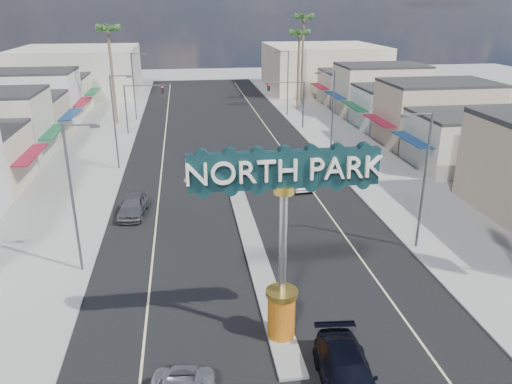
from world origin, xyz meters
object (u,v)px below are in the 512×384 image
object	(u,v)px
gateway_sign	(283,225)
palm_left_far	(108,34)
streetlight_l_far	(135,83)
traffic_signal_left	(141,99)
traffic_signal_right	(290,96)
streetlight_l_near	(75,192)
car_parked_left	(133,206)
streetlight_r_mid	(331,111)
suv_right	(347,375)
car_parked_right	(297,177)
streetlight_r_far	(287,80)
palm_right_far	(304,22)
streetlight_l_mid	(116,118)
streetlight_r_near	(422,175)
palm_right_mid	(299,37)

from	to	relation	value
gateway_sign	palm_left_far	bearing A→B (deg)	105.15
gateway_sign	streetlight_l_far	size ratio (longest dim) A/B	1.02
traffic_signal_left	traffic_signal_right	bearing A→B (deg)	0.00
streetlight_l_near	streetlight_l_far	world-z (taller)	same
car_parked_left	traffic_signal_right	bearing A→B (deg)	61.72
streetlight_l_near	streetlight_l_far	bearing A→B (deg)	90.00
streetlight_l_far	streetlight_r_mid	size ratio (longest dim) A/B	1.00
palm_left_far	suv_right	bearing A→B (deg)	-73.86
car_parked_right	streetlight_r_far	bearing A→B (deg)	75.47
streetlight_l_far	suv_right	xyz separation A→B (m)	(12.43, -53.85, -4.28)
streetlight_r_mid	palm_right_far	size ratio (longest dim) A/B	0.64
streetlight_l_mid	suv_right	bearing A→B (deg)	-68.67
traffic_signal_right	palm_left_far	bearing A→B (deg)	164.85
traffic_signal_left	streetlight_l_mid	world-z (taller)	streetlight_l_mid
gateway_sign	traffic_signal_left	bearing A→B (deg)	102.33
streetlight_l_far	car_parked_right	distance (m)	33.49
palm_right_far	traffic_signal_left	bearing A→B (deg)	-143.33
traffic_signal_right	car_parked_right	xyz separation A→B (m)	(-3.68, -21.15, -3.45)
traffic_signal_right	palm_right_far	size ratio (longest dim) A/B	0.43
streetlight_r_near	suv_right	world-z (taller)	streetlight_r_near
streetlight_r_near	palm_right_mid	xyz separation A→B (m)	(2.57, 46.00, 5.54)
traffic_signal_right	suv_right	bearing A→B (deg)	-98.91
streetlight_r_far	streetlight_r_mid	bearing A→B (deg)	-90.00
streetlight_l_far	palm_right_far	world-z (taller)	palm_right_far
streetlight_r_near	gateway_sign	bearing A→B (deg)	-142.45
streetlight_r_far	streetlight_l_near	bearing A→B (deg)	-116.42
streetlight_l_near	streetlight_r_far	size ratio (longest dim) A/B	1.00
traffic_signal_left	suv_right	xyz separation A→B (m)	(11.18, -45.84, -3.49)
traffic_signal_left	palm_right_mid	bearing A→B (deg)	28.42
streetlight_r_near	streetlight_r_mid	bearing A→B (deg)	90.00
streetlight_l_near	palm_left_far	distance (m)	40.59
streetlight_l_near	palm_right_far	size ratio (longest dim) A/B	0.64
car_parked_left	streetlight_l_mid	bearing A→B (deg)	106.39
traffic_signal_left	palm_right_far	size ratio (longest dim) A/B	0.43
streetlight_l_mid	palm_right_far	xyz separation A→B (m)	(25.43, 32.00, 7.32)
traffic_signal_left	palm_right_mid	size ratio (longest dim) A/B	0.50
traffic_signal_left	streetlight_l_near	size ratio (longest dim) A/B	0.67
streetlight_r_mid	suv_right	xyz separation A→B (m)	(-8.43, -31.85, -4.28)
streetlight_l_near	car_parked_left	size ratio (longest dim) A/B	1.98
streetlight_r_far	suv_right	distance (m)	54.67
streetlight_r_far	palm_right_far	size ratio (longest dim) A/B	0.64
streetlight_r_far	palm_left_far	distance (m)	24.38
streetlight_r_far	car_parked_left	size ratio (longest dim) A/B	1.98
palm_right_mid	suv_right	size ratio (longest dim) A/B	2.23
streetlight_r_near	car_parked_left	distance (m)	20.85
car_parked_right	palm_right_mid	bearing A→B (deg)	72.33
traffic_signal_right	streetlight_r_near	xyz separation A→B (m)	(1.25, -33.99, 0.79)
gateway_sign	palm_right_far	size ratio (longest dim) A/B	0.65
streetlight_r_near	palm_left_far	distance (m)	46.80
gateway_sign	streetlight_l_mid	size ratio (longest dim) A/B	1.02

